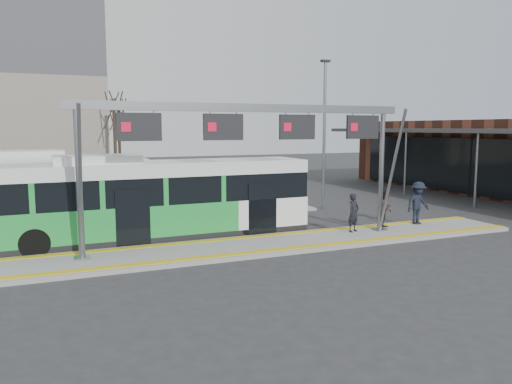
{
  "coord_description": "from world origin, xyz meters",
  "views": [
    {
      "loc": [
        -7.49,
        -16.84,
        4.47
      ],
      "look_at": [
        0.92,
        3.0,
        1.69
      ],
      "focal_mm": 35.0,
      "sensor_mm": 36.0,
      "label": 1
    }
  ],
  "objects_px": {
    "passenger_a": "(354,213)",
    "passenger_c": "(418,203)",
    "hero_bus": "(152,201)",
    "passenger_b": "(385,208)",
    "gantry": "(253,132)"
  },
  "relations": [
    {
      "from": "gantry",
      "to": "passenger_b",
      "type": "bearing_deg",
      "value": 3.21
    },
    {
      "from": "passenger_a",
      "to": "passenger_c",
      "type": "distance_m",
      "value": 3.65
    },
    {
      "from": "passenger_b",
      "to": "passenger_c",
      "type": "relative_size",
      "value": 0.89
    },
    {
      "from": "passenger_a",
      "to": "passenger_c",
      "type": "height_order",
      "value": "passenger_c"
    },
    {
      "from": "hero_bus",
      "to": "passenger_c",
      "type": "xyz_separation_m",
      "value": [
        11.53,
        -2.1,
        -0.47
      ]
    },
    {
      "from": "hero_bus",
      "to": "passenger_b",
      "type": "bearing_deg",
      "value": -13.86
    },
    {
      "from": "hero_bus",
      "to": "gantry",
      "type": "bearing_deg",
      "value": -39.17
    },
    {
      "from": "hero_bus",
      "to": "passenger_a",
      "type": "bearing_deg",
      "value": -17.67
    },
    {
      "from": "passenger_a",
      "to": "passenger_c",
      "type": "xyz_separation_m",
      "value": [
        3.63,
        0.3,
        0.16
      ]
    },
    {
      "from": "gantry",
      "to": "hero_bus",
      "type": "xyz_separation_m",
      "value": [
        -3.28,
        2.6,
        -2.72
      ]
    },
    {
      "from": "hero_bus",
      "to": "passenger_c",
      "type": "bearing_deg",
      "value": -11.08
    },
    {
      "from": "passenger_a",
      "to": "passenger_c",
      "type": "relative_size",
      "value": 0.83
    },
    {
      "from": "gantry",
      "to": "hero_bus",
      "type": "height_order",
      "value": "gantry"
    },
    {
      "from": "gantry",
      "to": "passenger_b",
      "type": "distance_m",
      "value": 7.17
    },
    {
      "from": "hero_bus",
      "to": "passenger_b",
      "type": "height_order",
      "value": "hero_bus"
    }
  ]
}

